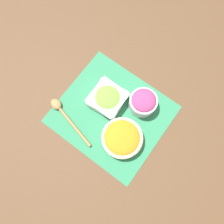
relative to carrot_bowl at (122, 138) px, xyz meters
The scene contains 6 objects.
ground_plane 0.12m from the carrot_bowl, 33.18° to the right, with size 3.00×3.00×0.00m, color #513823.
placemat 0.12m from the carrot_bowl, 33.18° to the right, with size 0.44×0.40×0.00m.
carrot_bowl is the anchor object (origin of this frame).
lettuce_bowl 0.17m from the carrot_bowl, 33.97° to the right, with size 0.14×0.14×0.06m.
onion_bowl 0.17m from the carrot_bowl, 84.51° to the right, with size 0.11×0.11×0.08m.
wooden_spoon 0.27m from the carrot_bowl, 12.34° to the left, with size 0.25×0.08×0.02m.
Camera 1 is at (-0.13, 0.18, 0.90)m, focal length 35.00 mm.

